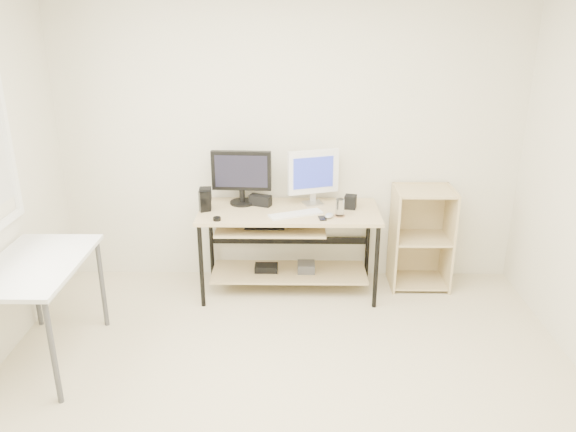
% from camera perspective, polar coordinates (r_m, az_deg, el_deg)
% --- Properties ---
extents(room, '(4.01, 4.01, 2.62)m').
position_cam_1_polar(room, '(2.97, -2.89, 0.42)').
color(room, beige).
rests_on(room, ground).
extents(desk, '(1.50, 0.65, 0.75)m').
position_cam_1_polar(desk, '(4.76, -0.21, -1.76)').
color(desk, tan).
rests_on(desk, ground).
extents(side_table, '(0.60, 1.00, 0.75)m').
position_cam_1_polar(side_table, '(4.12, -24.27, -5.34)').
color(side_table, silver).
rests_on(side_table, ground).
extents(shelf_unit, '(0.50, 0.40, 0.90)m').
position_cam_1_polar(shelf_unit, '(5.06, 13.26, -2.00)').
color(shelf_unit, tan).
rests_on(shelf_unit, ground).
extents(black_monitor, '(0.51, 0.21, 0.46)m').
position_cam_1_polar(black_monitor, '(4.77, -4.75, 4.27)').
color(black_monitor, black).
rests_on(black_monitor, desk).
extents(white_imac, '(0.43, 0.18, 0.47)m').
position_cam_1_polar(white_imac, '(4.74, 2.59, 4.34)').
color(white_imac, silver).
rests_on(white_imac, desk).
extents(keyboard, '(0.46, 0.28, 0.02)m').
position_cam_1_polar(keyboard, '(4.56, 0.79, 0.18)').
color(keyboard, silver).
rests_on(keyboard, desk).
extents(mouse, '(0.10, 0.12, 0.04)m').
position_cam_1_polar(mouse, '(4.51, 4.20, 0.05)').
color(mouse, '#B1B1B6').
rests_on(mouse, desk).
extents(center_speaker, '(0.20, 0.14, 0.09)m').
position_cam_1_polar(center_speaker, '(4.78, -2.82, 1.60)').
color(center_speaker, black).
rests_on(center_speaker, desk).
extents(speaker_left, '(0.10, 0.10, 0.19)m').
position_cam_1_polar(speaker_left, '(4.70, -8.37, 1.79)').
color(speaker_left, black).
rests_on(speaker_left, desk).
extents(speaker_right, '(0.11, 0.11, 0.11)m').
position_cam_1_polar(speaker_right, '(4.73, 6.36, 1.44)').
color(speaker_right, black).
rests_on(speaker_right, desk).
extents(audio_controller, '(0.10, 0.08, 0.17)m').
position_cam_1_polar(audio_controller, '(4.67, -8.48, 1.47)').
color(audio_controller, black).
rests_on(audio_controller, desk).
extents(volume_puck, '(0.07, 0.07, 0.03)m').
position_cam_1_polar(volume_puck, '(4.48, -7.24, -0.28)').
color(volume_puck, black).
rests_on(volume_puck, desk).
extents(smartphone, '(0.07, 0.11, 0.01)m').
position_cam_1_polar(smartphone, '(4.49, 3.50, -0.23)').
color(smartphone, black).
rests_on(smartphone, desk).
extents(coaster, '(0.11, 0.11, 0.01)m').
position_cam_1_polar(coaster, '(4.56, 5.27, 0.03)').
color(coaster, '#996B45').
rests_on(coaster, desk).
extents(drinking_glass, '(0.08, 0.08, 0.14)m').
position_cam_1_polar(drinking_glass, '(4.54, 5.30, 0.89)').
color(drinking_glass, white).
rests_on(drinking_glass, coaster).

